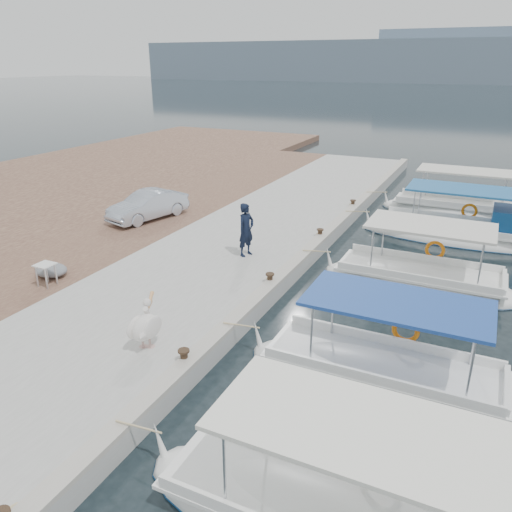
{
  "coord_description": "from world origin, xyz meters",
  "views": [
    {
      "loc": [
        5.52,
        -11.88,
        7.15
      ],
      "look_at": [
        -1.0,
        1.83,
        1.2
      ],
      "focal_mm": 35.0,
      "sensor_mm": 36.0,
      "label": 1
    }
  ],
  "objects_px": {
    "pelican": "(145,326)",
    "fisherman": "(246,230)",
    "parked_car": "(148,205)",
    "fishing_caique_d": "(460,236)",
    "fishing_caique_c": "(418,283)",
    "fishing_caique_e": "(456,212)",
    "fishing_caique_b": "(381,380)"
  },
  "relations": [
    {
      "from": "pelican",
      "to": "fisherman",
      "type": "height_order",
      "value": "fisherman"
    },
    {
      "from": "fisherman",
      "to": "parked_car",
      "type": "bearing_deg",
      "value": 86.5
    },
    {
      "from": "fisherman",
      "to": "parked_car",
      "type": "xyz_separation_m",
      "value": [
        -5.99,
        2.15,
        -0.35
      ]
    },
    {
      "from": "fishing_caique_d",
      "to": "parked_car",
      "type": "relative_size",
      "value": 2.13
    },
    {
      "from": "pelican",
      "to": "parked_car",
      "type": "height_order",
      "value": "parked_car"
    },
    {
      "from": "fishing_caique_c",
      "to": "parked_car",
      "type": "relative_size",
      "value": 1.73
    },
    {
      "from": "fishing_caique_c",
      "to": "pelican",
      "type": "distance_m",
      "value": 9.49
    },
    {
      "from": "parked_car",
      "to": "fisherman",
      "type": "bearing_deg",
      "value": -5.55
    },
    {
      "from": "fishing_caique_c",
      "to": "fishing_caique_e",
      "type": "height_order",
      "value": "same"
    },
    {
      "from": "fishing_caique_c",
      "to": "fisherman",
      "type": "xyz_separation_m",
      "value": [
        -6.02,
        -0.99,
        1.35
      ]
    },
    {
      "from": "fishing_caique_b",
      "to": "fishing_caique_c",
      "type": "bearing_deg",
      "value": 90.56
    },
    {
      "from": "fishing_caique_d",
      "to": "parked_car",
      "type": "height_order",
      "value": "fishing_caique_d"
    },
    {
      "from": "fishing_caique_c",
      "to": "fishing_caique_d",
      "type": "distance_m",
      "value": 5.76
    },
    {
      "from": "fishing_caique_b",
      "to": "fishing_caique_d",
      "type": "xyz_separation_m",
      "value": [
        0.8,
        11.74,
        0.06
      ]
    },
    {
      "from": "fishing_caique_d",
      "to": "fishing_caique_b",
      "type": "bearing_deg",
      "value": -93.9
    },
    {
      "from": "fishing_caique_c",
      "to": "parked_car",
      "type": "height_order",
      "value": "fishing_caique_c"
    },
    {
      "from": "parked_car",
      "to": "pelican",
      "type": "bearing_deg",
      "value": -39.3
    },
    {
      "from": "fishing_caique_d",
      "to": "fishing_caique_c",
      "type": "bearing_deg",
      "value": -98.6
    },
    {
      "from": "fishing_caique_d",
      "to": "fishing_caique_e",
      "type": "relative_size",
      "value": 1.11
    },
    {
      "from": "fishing_caique_b",
      "to": "fisherman",
      "type": "bearing_deg",
      "value": 140.25
    },
    {
      "from": "fishing_caique_b",
      "to": "parked_car",
      "type": "xyz_separation_m",
      "value": [
        -12.06,
        7.21,
        1.0
      ]
    },
    {
      "from": "fishing_caique_d",
      "to": "fishing_caique_e",
      "type": "xyz_separation_m",
      "value": [
        -0.5,
        4.01,
        -0.06
      ]
    },
    {
      "from": "fishing_caique_c",
      "to": "fishing_caique_d",
      "type": "relative_size",
      "value": 0.81
    },
    {
      "from": "fishing_caique_b",
      "to": "pelican",
      "type": "xyz_separation_m",
      "value": [
        -5.5,
        -1.66,
        0.97
      ]
    },
    {
      "from": "fishing_caique_c",
      "to": "fisherman",
      "type": "distance_m",
      "value": 6.25
    },
    {
      "from": "fishing_caique_b",
      "to": "fisherman",
      "type": "relative_size",
      "value": 3.44
    },
    {
      "from": "fishing_caique_d",
      "to": "fishing_caique_e",
      "type": "bearing_deg",
      "value": 97.14
    },
    {
      "from": "fishing_caique_e",
      "to": "parked_car",
      "type": "bearing_deg",
      "value": -145.35
    },
    {
      "from": "fishing_caique_b",
      "to": "fishing_caique_d",
      "type": "bearing_deg",
      "value": 86.1
    },
    {
      "from": "fishing_caique_e",
      "to": "pelican",
      "type": "relative_size",
      "value": 5.02
    },
    {
      "from": "fisherman",
      "to": "fishing_caique_e",
      "type": "bearing_deg",
      "value": -14.53
    },
    {
      "from": "fisherman",
      "to": "parked_car",
      "type": "distance_m",
      "value": 6.37
    }
  ]
}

